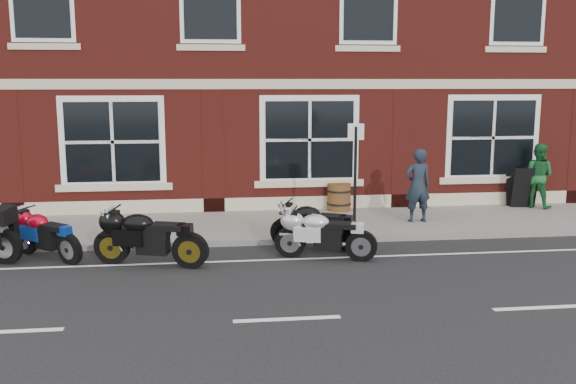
{
  "coord_description": "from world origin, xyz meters",
  "views": [
    {
      "loc": [
        -1.09,
        -11.95,
        3.47
      ],
      "look_at": [
        0.58,
        1.6,
        1.11
      ],
      "focal_mm": 40.0,
      "sensor_mm": 36.0,
      "label": 1
    }
  ],
  "objects_px": {
    "moto_sport_black": "(149,236)",
    "pedestrian_left": "(418,185)",
    "parking_sign": "(355,171)",
    "pedestrian_right": "(538,176)",
    "barrel_planter": "(339,197)",
    "moto_naked_black": "(316,224)",
    "a_board_sign": "(521,187)",
    "moto_sport_silver": "(324,233)",
    "moto_sport_red": "(46,233)"
  },
  "relations": [
    {
      "from": "pedestrian_left",
      "to": "parking_sign",
      "type": "distance_m",
      "value": 2.23
    },
    {
      "from": "moto_sport_black",
      "to": "pedestrian_left",
      "type": "bearing_deg",
      "value": -49.31
    },
    {
      "from": "barrel_planter",
      "to": "moto_naked_black",
      "type": "bearing_deg",
      "value": -109.37
    },
    {
      "from": "a_board_sign",
      "to": "barrel_planter",
      "type": "height_order",
      "value": "a_board_sign"
    },
    {
      "from": "moto_sport_black",
      "to": "barrel_planter",
      "type": "bearing_deg",
      "value": -29.79
    },
    {
      "from": "pedestrian_right",
      "to": "barrel_planter",
      "type": "xyz_separation_m",
      "value": [
        -5.35,
        0.24,
        -0.5
      ]
    },
    {
      "from": "pedestrian_left",
      "to": "pedestrian_right",
      "type": "xyz_separation_m",
      "value": [
        3.75,
        1.31,
        -0.03
      ]
    },
    {
      "from": "moto_naked_black",
      "to": "parking_sign",
      "type": "bearing_deg",
      "value": -30.6
    },
    {
      "from": "pedestrian_left",
      "to": "moto_sport_black",
      "type": "bearing_deg",
      "value": 19.91
    },
    {
      "from": "moto_sport_silver",
      "to": "barrel_planter",
      "type": "height_order",
      "value": "moto_sport_silver"
    },
    {
      "from": "moto_sport_black",
      "to": "parking_sign",
      "type": "distance_m",
      "value": 4.65
    },
    {
      "from": "moto_sport_black",
      "to": "pedestrian_right",
      "type": "xyz_separation_m",
      "value": [
        9.88,
        3.96,
        0.39
      ]
    },
    {
      "from": "a_board_sign",
      "to": "parking_sign",
      "type": "distance_m",
      "value": 5.9
    },
    {
      "from": "barrel_planter",
      "to": "moto_sport_black",
      "type": "bearing_deg",
      "value": -137.14
    },
    {
      "from": "pedestrian_left",
      "to": "parking_sign",
      "type": "relative_size",
      "value": 0.72
    },
    {
      "from": "moto_sport_silver",
      "to": "pedestrian_left",
      "type": "bearing_deg",
      "value": -28.17
    },
    {
      "from": "a_board_sign",
      "to": "barrel_planter",
      "type": "relative_size",
      "value": 1.54
    },
    {
      "from": "pedestrian_left",
      "to": "moto_naked_black",
      "type": "bearing_deg",
      "value": 29.66
    },
    {
      "from": "moto_sport_red",
      "to": "parking_sign",
      "type": "distance_m",
      "value": 6.49
    },
    {
      "from": "moto_naked_black",
      "to": "moto_sport_red",
      "type": "bearing_deg",
      "value": 117.36
    },
    {
      "from": "moto_sport_red",
      "to": "barrel_planter",
      "type": "height_order",
      "value": "moto_sport_red"
    },
    {
      "from": "moto_sport_red",
      "to": "pedestrian_left",
      "type": "distance_m",
      "value": 8.41
    },
    {
      "from": "pedestrian_right",
      "to": "moto_sport_red",
      "type": "bearing_deg",
      "value": 57.95
    },
    {
      "from": "moto_sport_black",
      "to": "moto_naked_black",
      "type": "distance_m",
      "value": 3.45
    },
    {
      "from": "moto_sport_black",
      "to": "parking_sign",
      "type": "relative_size",
      "value": 0.9
    },
    {
      "from": "parking_sign",
      "to": "pedestrian_right",
      "type": "bearing_deg",
      "value": 40.57
    },
    {
      "from": "pedestrian_left",
      "to": "parking_sign",
      "type": "bearing_deg",
      "value": 29.87
    },
    {
      "from": "pedestrian_right",
      "to": "pedestrian_left",
      "type": "bearing_deg",
      "value": 62.29
    },
    {
      "from": "a_board_sign",
      "to": "moto_naked_black",
      "type": "bearing_deg",
      "value": -146.33
    },
    {
      "from": "barrel_planter",
      "to": "moto_sport_silver",
      "type": "bearing_deg",
      "value": -105.55
    },
    {
      "from": "moto_naked_black",
      "to": "barrel_planter",
      "type": "distance_m",
      "value": 3.58
    },
    {
      "from": "moto_sport_black",
      "to": "barrel_planter",
      "type": "distance_m",
      "value": 6.18
    },
    {
      "from": "moto_sport_silver",
      "to": "moto_naked_black",
      "type": "height_order",
      "value": "moto_naked_black"
    },
    {
      "from": "moto_sport_red",
      "to": "moto_sport_black",
      "type": "relative_size",
      "value": 0.72
    },
    {
      "from": "moto_sport_silver",
      "to": "moto_naked_black",
      "type": "distance_m",
      "value": 0.76
    },
    {
      "from": "moto_sport_red",
      "to": "moto_naked_black",
      "type": "relative_size",
      "value": 0.84
    },
    {
      "from": "moto_sport_silver",
      "to": "parking_sign",
      "type": "bearing_deg",
      "value": -15.35
    },
    {
      "from": "parking_sign",
      "to": "moto_sport_black",
      "type": "bearing_deg",
      "value": -145.06
    },
    {
      "from": "a_board_sign",
      "to": "barrel_planter",
      "type": "xyz_separation_m",
      "value": [
        -4.99,
        0.1,
        -0.19
      ]
    },
    {
      "from": "moto_sport_black",
      "to": "parking_sign",
      "type": "height_order",
      "value": "parking_sign"
    },
    {
      "from": "moto_sport_black",
      "to": "pedestrian_left",
      "type": "relative_size",
      "value": 1.25
    },
    {
      "from": "moto_sport_red",
      "to": "moto_sport_black",
      "type": "xyz_separation_m",
      "value": [
        2.06,
        -0.77,
        0.07
      ]
    },
    {
      "from": "parking_sign",
      "to": "pedestrian_left",
      "type": "bearing_deg",
      "value": 49.63
    },
    {
      "from": "pedestrian_left",
      "to": "barrel_planter",
      "type": "distance_m",
      "value": 2.29
    },
    {
      "from": "pedestrian_right",
      "to": "barrel_planter",
      "type": "relative_size",
      "value": 2.42
    },
    {
      "from": "moto_sport_black",
      "to": "pedestrian_left",
      "type": "height_order",
      "value": "pedestrian_left"
    },
    {
      "from": "a_board_sign",
      "to": "parking_sign",
      "type": "height_order",
      "value": "parking_sign"
    },
    {
      "from": "moto_sport_black",
      "to": "moto_sport_silver",
      "type": "height_order",
      "value": "moto_sport_black"
    },
    {
      "from": "moto_sport_red",
      "to": "barrel_planter",
      "type": "xyz_separation_m",
      "value": [
        6.59,
        3.44,
        -0.04
      ]
    },
    {
      "from": "moto_sport_silver",
      "to": "barrel_planter",
      "type": "bearing_deg",
      "value": 3.12
    }
  ]
}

